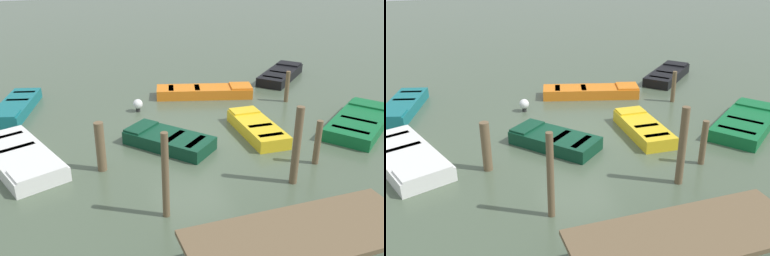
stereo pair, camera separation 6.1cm
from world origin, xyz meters
The scene contains 15 objects.
ground_plane centered at (0.00, 0.00, 0.00)m, with size 80.00×80.00×0.00m, color #475642.
dock_segment centered at (0.00, 6.38, 0.82)m, with size 4.40×1.68×0.95m.
rowboat_yellow centered at (-2.12, 0.37, 0.22)m, with size 1.12×2.77×0.46m.
rowboat_orange centered at (-1.77, -3.63, 0.22)m, with size 3.97×1.97×0.46m.
rowboat_white centered at (5.17, 0.12, 0.22)m, with size 2.67×3.92×0.46m.
rowboat_green centered at (-5.67, 1.02, 0.22)m, with size 3.74×3.33×0.46m.
rowboat_dark_green centered at (0.88, 0.34, 0.22)m, with size 2.68×2.84×0.46m.
rowboat_black centered at (-5.93, -4.82, 0.22)m, with size 3.21×3.08×0.46m.
rowboat_teal centered at (5.47, -4.19, 0.22)m, with size 1.81×3.44×0.46m.
mooring_piling_far_left centered at (-4.62, -2.06, 0.62)m, with size 0.16×0.16×1.24m, color brown.
mooring_piling_near_left centered at (-2.79, 2.72, 0.66)m, with size 0.18×0.18×1.31m, color brown.
mooring_piling_center centered at (-1.63, 3.45, 1.06)m, with size 0.20×0.20×2.13m, color brown.
mooring_piling_near_right centered at (1.89, 3.81, 1.05)m, with size 0.16×0.16×2.10m, color brown.
mooring_piling_mid_right centered at (3.01, 1.19, 0.71)m, with size 0.25×0.25×1.42m, color brown.
marker_buoy centered at (1.17, -2.84, 0.29)m, with size 0.36×0.36×0.48m.
Camera 1 is at (3.88, 11.60, 5.74)m, focal length 39.20 mm.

